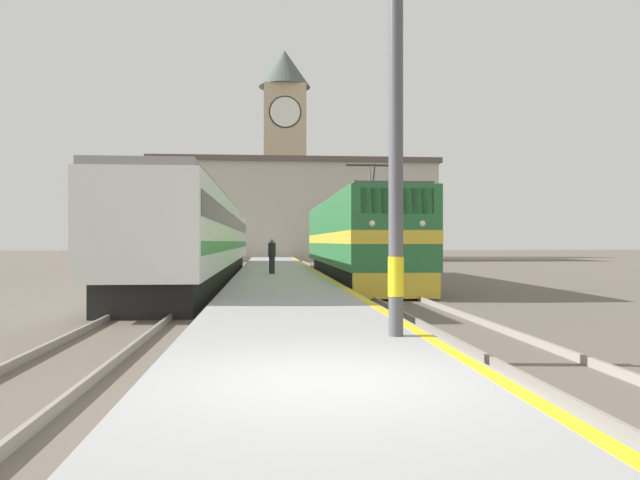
{
  "coord_description": "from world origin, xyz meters",
  "views": [
    {
      "loc": [
        -0.62,
        -6.44,
        1.87
      ],
      "look_at": [
        1.77,
        21.17,
        1.95
      ],
      "focal_mm": 35.0,
      "sensor_mm": 36.0,
      "label": 1
    }
  ],
  "objects": [
    {
      "name": "rail_track_far",
      "position": [
        -3.59,
        25.0,
        0.03
      ],
      "size": [
        2.83,
        140.0,
        0.16
      ],
      "color": "#60564C",
      "rests_on": "ground"
    },
    {
      "name": "person_on_platform",
      "position": [
        -0.36,
        21.39,
        1.28
      ],
      "size": [
        0.34,
        0.34,
        1.59
      ],
      "color": "#23232D",
      "rests_on": "platform"
    },
    {
      "name": "ground_plane",
      "position": [
        0.0,
        30.0,
        0.0
      ],
      "size": [
        200.0,
        200.0,
        0.0
      ],
      "primitive_type": "plane",
      "color": "#60564C"
    },
    {
      "name": "clock_tower",
      "position": [
        1.6,
        68.99,
        13.49
      ],
      "size": [
        6.24,
        6.24,
        25.07
      ],
      "color": "tan",
      "rests_on": "ground"
    },
    {
      "name": "locomotive_train",
      "position": [
        3.45,
        21.91,
        1.98
      ],
      "size": [
        2.92,
        18.7,
        4.85
      ],
      "color": "black",
      "rests_on": "ground"
    },
    {
      "name": "platform",
      "position": [
        0.0,
        25.0,
        0.22
      ],
      "size": [
        3.87,
        140.0,
        0.45
      ],
      "color": "#999999",
      "rests_on": "ground"
    },
    {
      "name": "station_building",
      "position": [
        2.22,
        57.34,
        5.02
      ],
      "size": [
        28.17,
        10.35,
        10.01
      ],
      "color": "#B7B2A3",
      "rests_on": "ground"
    },
    {
      "name": "catenary_mast",
      "position": [
        1.44,
        2.86,
        4.49
      ],
      "size": [
        2.41,
        0.24,
        8.01
      ],
      "color": "#4C4C51",
      "rests_on": "platform"
    },
    {
      "name": "passenger_train",
      "position": [
        -3.59,
        24.31,
        2.06
      ],
      "size": [
        2.92,
        32.79,
        3.81
      ],
      "color": "black",
      "rests_on": "ground"
    },
    {
      "name": "rail_track_near",
      "position": [
        3.45,
        25.0,
        0.03
      ],
      "size": [
        2.84,
        140.0,
        0.16
      ],
      "color": "#60564C",
      "rests_on": "ground"
    }
  ]
}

